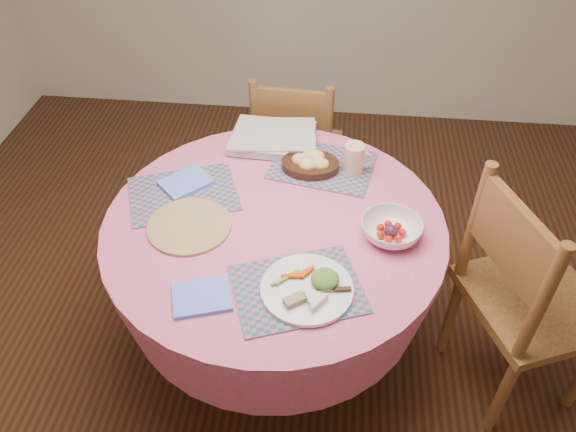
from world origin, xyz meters
name	(u,v)px	position (x,y,z in m)	size (l,w,h in m)	color
ground	(277,344)	(0.00, 0.00, 0.00)	(4.00, 4.00, 0.00)	#331C0F
dining_table	(275,259)	(0.00, 0.00, 0.56)	(1.24, 1.24, 0.75)	pink
chair_right	(524,296)	(0.92, -0.07, 0.53)	(0.60, 0.61, 1.02)	brown
chair_back	(296,150)	(0.00, 0.84, 0.48)	(0.45, 0.44, 0.91)	brown
placemat_front	(298,289)	(0.11, -0.31, 0.75)	(0.40, 0.30, 0.01)	#126968
placemat_left	(183,194)	(-0.36, 0.11, 0.75)	(0.40, 0.30, 0.01)	#126968
placemat_back	(322,166)	(0.15, 0.35, 0.75)	(0.40, 0.30, 0.01)	#126968
wicker_trivet	(189,226)	(-0.30, -0.06, 0.76)	(0.30, 0.30, 0.01)	olive
napkin_near	(202,297)	(-0.18, -0.38, 0.76)	(0.18, 0.14, 0.01)	#6383FE
napkin_far	(186,182)	(-0.37, 0.17, 0.76)	(0.18, 0.14, 0.01)	#6383FE
dinner_plate	(309,288)	(0.15, -0.32, 0.77)	(0.30, 0.30, 0.05)	white
bread_bowl	(311,162)	(0.11, 0.32, 0.79)	(0.23, 0.23, 0.08)	black
latte_mug	(355,159)	(0.28, 0.32, 0.82)	(0.12, 0.08, 0.12)	beige
fruit_bowl	(391,230)	(0.41, -0.04, 0.78)	(0.26, 0.26, 0.07)	white
newspaper_stack	(273,137)	(-0.07, 0.49, 0.78)	(0.37, 0.29, 0.04)	silver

